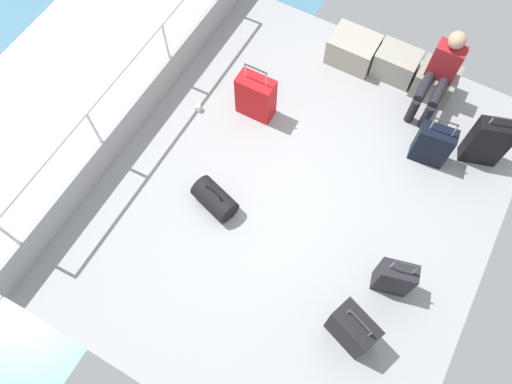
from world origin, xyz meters
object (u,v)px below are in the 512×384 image
Objects in this scene: suitcase_4 at (433,145)px; paper_cup at (198,107)px; suitcase_3 at (394,278)px; suitcase_2 at (256,97)px; suitcase_0 at (488,142)px; passenger_seated at (440,73)px; cargo_crate_0 at (353,49)px; suitcase_1 at (352,329)px; duffel_bag at (215,199)px; cargo_crate_1 at (396,64)px; cargo_crate_2 at (435,82)px.

suitcase_4 is 7.78× the size of paper_cup.
suitcase_2 is at bearing 151.68° from suitcase_3.
suitcase_0 is at bearing 80.92° from suitcase_3.
suitcase_3 is (0.51, -2.46, -0.29)m from passenger_seated.
passenger_seated is 0.98m from suitcase_0.
suitcase_2 is 1.10× the size of suitcase_3.
cargo_crate_0 is 3.62m from suitcase_1.
suitcase_1 reaches higher than duffel_bag.
cargo_crate_0 is 0.75× the size of suitcase_2.
suitcase_0 is 1.17× the size of suitcase_1.
passenger_seated is 1.41× the size of suitcase_4.
suitcase_1 reaches higher than cargo_crate_1.
suitcase_3 reaches higher than cargo_crate_2.
cargo_crate_0 is 0.59m from cargo_crate_1.
suitcase_0 is 1.08× the size of suitcase_4.
passenger_seated is 2.97m from paper_cup.
suitcase_4 is at bearing -150.98° from suitcase_0.
duffel_bag reaches higher than cargo_crate_0.
paper_cup is (-2.99, 0.92, -0.23)m from suitcase_3.
paper_cup is (-3.31, -1.06, -0.31)m from suitcase_0.
suitcase_2 is 0.78m from paper_cup.
duffel_bag is (-1.60, -2.74, -0.05)m from cargo_crate_2.
suitcase_4 is 2.89m from paper_cup.
suitcase_4 is at bearing 15.39° from paper_cup.
passenger_seated is 2.20m from suitcase_2.
duffel_bag reaches higher than cargo_crate_1.
suitcase_1 is 1.26× the size of duffel_bag.
suitcase_2 is 1.47× the size of duffel_bag.
passenger_seated is at bearing 33.30° from suitcase_2.
cargo_crate_2 is 0.67× the size of suitcase_4.
passenger_seated is 1.91× the size of duffel_bag.
duffel_bag is at bearing -80.52° from suitcase_2.
suitcase_2 is (-2.18, 1.95, 0.01)m from suitcase_1.
suitcase_3 is 7.63× the size of paper_cup.
suitcase_4 is (-0.54, -0.30, -0.07)m from suitcase_0.
suitcase_4 reaches higher than cargo_crate_2.
duffel_bag is at bearing -136.72° from suitcase_4.
duffel_bag is (-2.11, -0.10, -0.13)m from suitcase_3.
cargo_crate_2 is 0.62× the size of suitcase_0.
suitcase_0 is 8.37× the size of paper_cup.
paper_cup is (-2.48, -1.72, -0.15)m from cargo_crate_2.
suitcase_0 is (0.83, -0.48, -0.22)m from passenger_seated.
cargo_crate_1 is 2.62m from paper_cup.
suitcase_0 reaches higher than duffel_bag.
cargo_crate_2 is at bearing 37.13° from suitcase_2.
cargo_crate_1 is 1.54m from suitcase_0.
cargo_crate_1 is 2.87m from suitcase_3.
cargo_crate_2 is 0.42m from passenger_seated.
cargo_crate_1 is at bearing 176.84° from cargo_crate_2.
cargo_crate_1 is at bearing 104.88° from suitcase_1.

